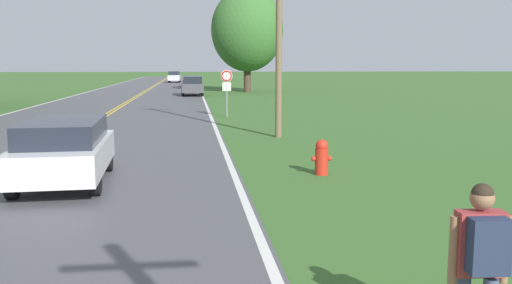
{
  "coord_description": "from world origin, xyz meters",
  "views": [
    {
      "loc": [
        4.5,
        -1.3,
        2.71
      ],
      "look_at": [
        5.7,
        8.59,
        1.28
      ],
      "focal_mm": 38.0,
      "sensor_mm": 36.0,
      "label": 1
    }
  ],
  "objects_px": {
    "hitchhiker_person": "(481,254)",
    "car_maroon_sedan_mid_far": "(191,81)",
    "car_white_hatchback_approaching": "(65,149)",
    "traffic_sign": "(227,82)",
    "car_silver_suv_receding": "(174,77)",
    "tree_behind_sign": "(247,30)",
    "fire_hydrant": "(322,157)",
    "car_dark_grey_suv_mid_near": "(192,85)"
  },
  "relations": [
    {
      "from": "hitchhiker_person",
      "to": "traffic_sign",
      "type": "xyz_separation_m",
      "value": [
        -0.72,
        23.51,
        0.81
      ]
    },
    {
      "from": "traffic_sign",
      "to": "tree_behind_sign",
      "type": "relative_size",
      "value": 0.24
    },
    {
      "from": "hitchhiker_person",
      "to": "car_white_hatchback_approaching",
      "type": "bearing_deg",
      "value": 37.66
    },
    {
      "from": "car_maroon_sedan_mid_far",
      "to": "car_silver_suv_receding",
      "type": "distance_m",
      "value": 15.3
    },
    {
      "from": "traffic_sign",
      "to": "car_white_hatchback_approaching",
      "type": "bearing_deg",
      "value": -107.15
    },
    {
      "from": "fire_hydrant",
      "to": "tree_behind_sign",
      "type": "bearing_deg",
      "value": 86.59
    },
    {
      "from": "car_white_hatchback_approaching",
      "to": "car_silver_suv_receding",
      "type": "distance_m",
      "value": 69.88
    },
    {
      "from": "fire_hydrant",
      "to": "car_silver_suv_receding",
      "type": "height_order",
      "value": "car_silver_suv_receding"
    },
    {
      "from": "tree_behind_sign",
      "to": "car_maroon_sedan_mid_far",
      "type": "relative_size",
      "value": 2.25
    },
    {
      "from": "hitchhiker_person",
      "to": "car_maroon_sedan_mid_far",
      "type": "bearing_deg",
      "value": 6.21
    },
    {
      "from": "traffic_sign",
      "to": "car_silver_suv_receding",
      "type": "xyz_separation_m",
      "value": [
        -4.2,
        54.55,
        -0.92
      ]
    },
    {
      "from": "car_maroon_sedan_mid_far",
      "to": "hitchhiker_person",
      "type": "bearing_deg",
      "value": 3.49
    },
    {
      "from": "hitchhiker_person",
      "to": "fire_hydrant",
      "type": "relative_size",
      "value": 1.88
    },
    {
      "from": "hitchhiker_person",
      "to": "car_silver_suv_receding",
      "type": "distance_m",
      "value": 78.21
    },
    {
      "from": "hitchhiker_person",
      "to": "traffic_sign",
      "type": "height_order",
      "value": "traffic_sign"
    },
    {
      "from": "traffic_sign",
      "to": "car_silver_suv_receding",
      "type": "bearing_deg",
      "value": 94.4
    },
    {
      "from": "fire_hydrant",
      "to": "car_silver_suv_receding",
      "type": "relative_size",
      "value": 0.21
    },
    {
      "from": "traffic_sign",
      "to": "car_maroon_sedan_mid_far",
      "type": "distance_m",
      "value": 39.5
    },
    {
      "from": "fire_hydrant",
      "to": "tree_behind_sign",
      "type": "distance_m",
      "value": 40.93
    },
    {
      "from": "car_silver_suv_receding",
      "to": "car_white_hatchback_approaching",
      "type": "bearing_deg",
      "value": 1.5
    },
    {
      "from": "car_dark_grey_suv_mid_near",
      "to": "car_silver_suv_receding",
      "type": "distance_m",
      "value": 34.69
    },
    {
      "from": "hitchhiker_person",
      "to": "car_silver_suv_receding",
      "type": "bearing_deg",
      "value": 7.58
    },
    {
      "from": "hitchhiker_person",
      "to": "car_maroon_sedan_mid_far",
      "type": "relative_size",
      "value": 0.37
    },
    {
      "from": "tree_behind_sign",
      "to": "car_silver_suv_receding",
      "type": "relative_size",
      "value": 2.37
    },
    {
      "from": "car_dark_grey_suv_mid_near",
      "to": "tree_behind_sign",
      "type": "bearing_deg",
      "value": 133.51
    },
    {
      "from": "hitchhiker_person",
      "to": "car_white_hatchback_approaching",
      "type": "distance_m",
      "value": 9.83
    },
    {
      "from": "fire_hydrant",
      "to": "car_silver_suv_receding",
      "type": "bearing_deg",
      "value": 94.53
    },
    {
      "from": "traffic_sign",
      "to": "fire_hydrant",
      "type": "bearing_deg",
      "value": -84.98
    },
    {
      "from": "traffic_sign",
      "to": "car_silver_suv_receding",
      "type": "relative_size",
      "value": 0.57
    },
    {
      "from": "fire_hydrant",
      "to": "tree_behind_sign",
      "type": "relative_size",
      "value": 0.09
    },
    {
      "from": "tree_behind_sign",
      "to": "fire_hydrant",
      "type": "bearing_deg",
      "value": -93.41
    },
    {
      "from": "hitchhiker_person",
      "to": "traffic_sign",
      "type": "distance_m",
      "value": 23.53
    },
    {
      "from": "car_silver_suv_receding",
      "to": "fire_hydrant",
      "type": "bearing_deg",
      "value": 6.48
    },
    {
      "from": "fire_hydrant",
      "to": "car_maroon_sedan_mid_far",
      "type": "relative_size",
      "value": 0.2
    },
    {
      "from": "fire_hydrant",
      "to": "car_maroon_sedan_mid_far",
      "type": "distance_m",
      "value": 54.6
    },
    {
      "from": "car_silver_suv_receding",
      "to": "tree_behind_sign",
      "type": "bearing_deg",
      "value": 17.18
    },
    {
      "from": "traffic_sign",
      "to": "car_white_hatchback_approaching",
      "type": "relative_size",
      "value": 0.56
    },
    {
      "from": "fire_hydrant",
      "to": "traffic_sign",
      "type": "bearing_deg",
      "value": 95.02
    },
    {
      "from": "hitchhiker_person",
      "to": "car_dark_grey_suv_mid_near",
      "type": "relative_size",
      "value": 0.36
    },
    {
      "from": "car_white_hatchback_approaching",
      "to": "car_silver_suv_receding",
      "type": "height_order",
      "value": "car_silver_suv_receding"
    },
    {
      "from": "fire_hydrant",
      "to": "car_maroon_sedan_mid_far",
      "type": "height_order",
      "value": "car_maroon_sedan_mid_far"
    },
    {
      "from": "car_white_hatchback_approaching",
      "to": "traffic_sign",
      "type": "bearing_deg",
      "value": 160.07
    }
  ]
}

